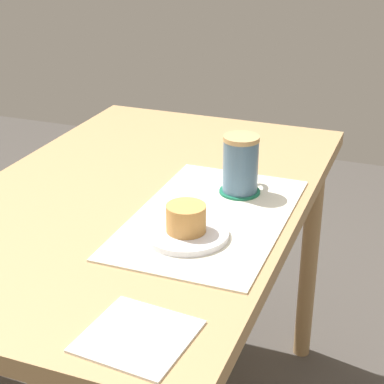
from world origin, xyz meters
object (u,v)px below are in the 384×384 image
at_px(pastry, 186,218).
at_px(coffee_mug, 241,163).
at_px(dining_table, 140,228).
at_px(pastry_plate, 186,234).

bearing_deg(pastry, coffee_mug, -8.73).
height_order(pastry, coffee_mug, coffee_mug).
bearing_deg(coffee_mug, dining_table, 109.50).
height_order(pastry_plate, coffee_mug, coffee_mug).
bearing_deg(dining_table, coffee_mug, -70.50).
distance_m(pastry_plate, coffee_mug, 0.24).
bearing_deg(coffee_mug, pastry_plate, 171.27).
distance_m(dining_table, coffee_mug, 0.27).
bearing_deg(dining_table, pastry, -132.02).
relative_size(dining_table, coffee_mug, 9.16).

